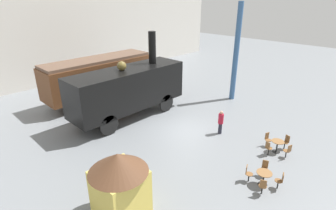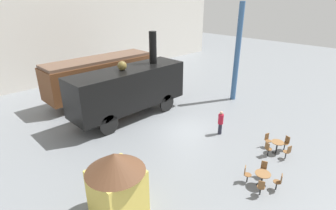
{
  "view_description": "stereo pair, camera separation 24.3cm",
  "coord_description": "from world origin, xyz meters",
  "px_view_note": "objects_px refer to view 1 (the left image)",
  "views": [
    {
      "loc": [
        -11.9,
        -10.34,
        8.45
      ],
      "look_at": [
        -0.34,
        1.0,
        1.6
      ],
      "focal_mm": 28.0,
      "sensor_mm": 36.0,
      "label": 1
    },
    {
      "loc": [
        -11.73,
        -10.52,
        8.45
      ],
      "look_at": [
        -0.34,
        1.0,
        1.6
      ],
      "focal_mm": 28.0,
      "sensor_mm": 36.0,
      "label": 2
    }
  ],
  "objects_px": {
    "passenger_coach_wooden": "(99,75)",
    "ticket_kiosk": "(120,183)",
    "steam_locomotive": "(129,88)",
    "cafe_table_near": "(277,144)",
    "cafe_table_mid": "(264,176)",
    "visitor_person": "(221,121)",
    "cafe_chair_0": "(286,141)"
  },
  "relations": [
    {
      "from": "passenger_coach_wooden",
      "to": "ticket_kiosk",
      "type": "height_order",
      "value": "passenger_coach_wooden"
    },
    {
      "from": "passenger_coach_wooden",
      "to": "steam_locomotive",
      "type": "xyz_separation_m",
      "value": [
        -0.49,
        -4.71,
        0.12
      ]
    },
    {
      "from": "cafe_table_near",
      "to": "cafe_table_mid",
      "type": "height_order",
      "value": "same"
    },
    {
      "from": "ticket_kiosk",
      "to": "visitor_person",
      "type": "bearing_deg",
      "value": 7.09
    },
    {
      "from": "steam_locomotive",
      "to": "visitor_person",
      "type": "xyz_separation_m",
      "value": [
        2.53,
        -6.27,
        -1.41
      ]
    },
    {
      "from": "visitor_person",
      "to": "ticket_kiosk",
      "type": "height_order",
      "value": "ticket_kiosk"
    },
    {
      "from": "cafe_chair_0",
      "to": "visitor_person",
      "type": "relative_size",
      "value": 0.54
    },
    {
      "from": "steam_locomotive",
      "to": "passenger_coach_wooden",
      "type": "bearing_deg",
      "value": 84.04
    },
    {
      "from": "passenger_coach_wooden",
      "to": "steam_locomotive",
      "type": "bearing_deg",
      "value": -95.96
    },
    {
      "from": "passenger_coach_wooden",
      "to": "cafe_chair_0",
      "type": "xyz_separation_m",
      "value": [
        3.18,
        -14.79,
        -1.66
      ]
    },
    {
      "from": "steam_locomotive",
      "to": "cafe_table_near",
      "type": "distance_m",
      "value": 10.46
    },
    {
      "from": "steam_locomotive",
      "to": "cafe_table_mid",
      "type": "xyz_separation_m",
      "value": [
        -0.29,
        -10.62,
        -1.77
      ]
    },
    {
      "from": "cafe_chair_0",
      "to": "visitor_person",
      "type": "distance_m",
      "value": 4.01
    },
    {
      "from": "steam_locomotive",
      "to": "cafe_table_near",
      "type": "bearing_deg",
      "value": -73.17
    },
    {
      "from": "passenger_coach_wooden",
      "to": "cafe_chair_0",
      "type": "height_order",
      "value": "passenger_coach_wooden"
    },
    {
      "from": "steam_locomotive",
      "to": "cafe_chair_0",
      "type": "distance_m",
      "value": 10.88
    },
    {
      "from": "cafe_table_near",
      "to": "ticket_kiosk",
      "type": "height_order",
      "value": "ticket_kiosk"
    },
    {
      "from": "passenger_coach_wooden",
      "to": "cafe_chair_0",
      "type": "bearing_deg",
      "value": -77.87
    },
    {
      "from": "steam_locomotive",
      "to": "cafe_table_near",
      "type": "relative_size",
      "value": 12.25
    },
    {
      "from": "cafe_table_near",
      "to": "ticket_kiosk",
      "type": "relative_size",
      "value": 0.24
    },
    {
      "from": "passenger_coach_wooden",
      "to": "cafe_table_mid",
      "type": "bearing_deg",
      "value": -92.92
    },
    {
      "from": "cafe_table_mid",
      "to": "ticket_kiosk",
      "type": "bearing_deg",
      "value": 150.81
    },
    {
      "from": "ticket_kiosk",
      "to": "steam_locomotive",
      "type": "bearing_deg",
      "value": 50.05
    },
    {
      "from": "cafe_table_near",
      "to": "ticket_kiosk",
      "type": "distance_m",
      "value": 9.55
    },
    {
      "from": "cafe_table_mid",
      "to": "passenger_coach_wooden",
      "type": "bearing_deg",
      "value": 87.08
    },
    {
      "from": "cafe_table_near",
      "to": "cafe_chair_0",
      "type": "height_order",
      "value": "cafe_chair_0"
    },
    {
      "from": "steam_locomotive",
      "to": "cafe_chair_0",
      "type": "relative_size",
      "value": 10.02
    },
    {
      "from": "visitor_person",
      "to": "ticket_kiosk",
      "type": "distance_m",
      "value": 8.78
    },
    {
      "from": "steam_locomotive",
      "to": "visitor_person",
      "type": "bearing_deg",
      "value": -68.05
    },
    {
      "from": "passenger_coach_wooden",
      "to": "cafe_table_near",
      "type": "height_order",
      "value": "passenger_coach_wooden"
    },
    {
      "from": "passenger_coach_wooden",
      "to": "visitor_person",
      "type": "bearing_deg",
      "value": -79.5
    },
    {
      "from": "visitor_person",
      "to": "ticket_kiosk",
      "type": "xyz_separation_m",
      "value": [
        -8.68,
        -1.08,
        0.79
      ]
    }
  ]
}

